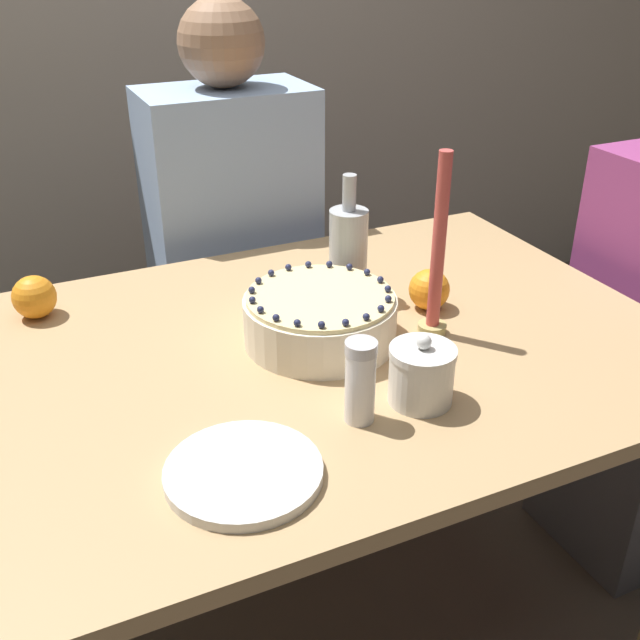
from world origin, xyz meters
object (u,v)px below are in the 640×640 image
object	(u,v)px
sugar_bowl	(421,374)
candle	(437,262)
bottle	(348,251)
person_man_blue_shirt	(236,289)
cake	(320,318)
sugar_shaker	(360,381)

from	to	relation	value
sugar_bowl	candle	size ratio (longest dim) A/B	0.35
bottle	person_man_blue_shirt	xyz separation A→B (m)	(-0.07, 0.50, -0.29)
cake	bottle	distance (m)	0.20
sugar_shaker	person_man_blue_shirt	world-z (taller)	person_man_blue_shirt
sugar_shaker	bottle	xyz separation A→B (m)	(0.17, 0.38, 0.03)
sugar_shaker	bottle	world-z (taller)	bottle
candle	bottle	xyz separation A→B (m)	(-0.07, 0.20, -0.05)
sugar_bowl	person_man_blue_shirt	xyz separation A→B (m)	(-0.01, 0.88, -0.24)
sugar_shaker	candle	bearing A→B (deg)	36.78
cake	person_man_blue_shirt	size ratio (longest dim) A/B	0.21
cake	sugar_bowl	xyz separation A→B (m)	(0.06, -0.24, 0.00)
bottle	cake	bearing A→B (deg)	-131.60
sugar_bowl	candle	distance (m)	0.24
sugar_bowl	sugar_shaker	distance (m)	0.11
sugar_bowl	bottle	distance (m)	0.39
sugar_shaker	person_man_blue_shirt	bearing A→B (deg)	83.46
sugar_bowl	sugar_shaker	bearing A→B (deg)	-177.57
bottle	person_man_blue_shirt	distance (m)	0.58
candle	bottle	bearing A→B (deg)	109.33
candle	person_man_blue_shirt	xyz separation A→B (m)	(-0.14, 0.70, -0.33)
cake	bottle	size ratio (longest dim) A/B	1.09
cake	sugar_bowl	size ratio (longest dim) A/B	2.29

